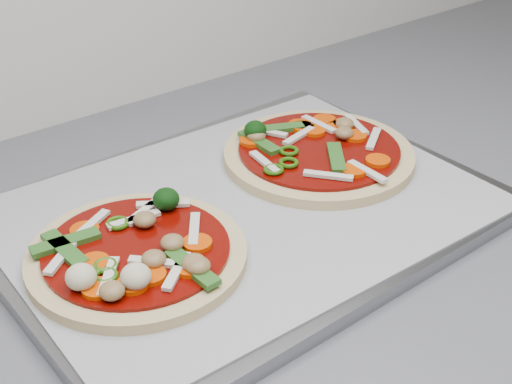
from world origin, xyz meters
TOP-DOWN VIEW (x-y plane):
  - countertop at (0.00, 1.30)m, footprint 3.60×0.60m
  - baking_tray at (-0.18, 1.30)m, footprint 0.46×0.34m
  - parchment at (-0.18, 1.30)m, footprint 0.44×0.32m
  - pizza_left at (-0.31, 1.28)m, footprint 0.20×0.20m
  - pizza_right at (-0.07, 1.32)m, footprint 0.22×0.22m

SIDE VIEW (x-z plane):
  - countertop at x=0.00m, z-range 0.86..0.90m
  - baking_tray at x=-0.18m, z-range 0.90..0.91m
  - parchment at x=-0.18m, z-range 0.91..0.92m
  - pizza_right at x=-0.07m, z-range 0.91..0.94m
  - pizza_left at x=-0.31m, z-range 0.91..0.94m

